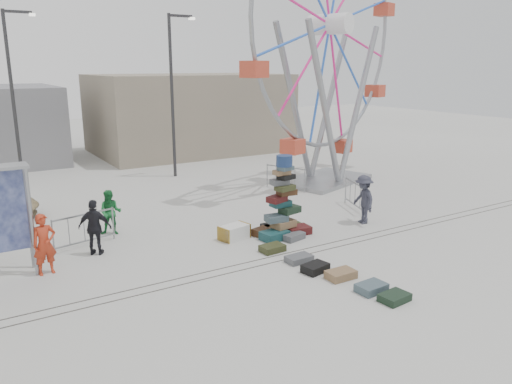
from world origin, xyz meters
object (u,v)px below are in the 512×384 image
barricade_wheel_front (355,196)px  pedestrian_red (45,244)px  lamp_post_left (14,90)px  suitcase_tower (282,213)px  barricade_dummy_c (84,230)px  lamp_post_right (174,88)px  pedestrian_green (111,212)px  pedestrian_black (95,227)px  steamer_trunk (234,232)px  barricade_wheel_back (285,178)px  ferris_wheel (329,46)px  pedestrian_grey (363,199)px

barricade_wheel_front → pedestrian_red: 11.61m
lamp_post_left → suitcase_tower: lamp_post_left is taller
suitcase_tower → barricade_dummy_c: (-5.94, 2.36, -0.22)m
lamp_post_right → pedestrian_green: size_ratio=5.20×
barricade_dummy_c → pedestrian_black: 0.93m
suitcase_tower → pedestrian_green: bearing=144.2°
steamer_trunk → lamp_post_right: bearing=65.5°
lamp_post_left → barricade_wheel_back: (10.12, -7.35, -3.93)m
steamer_trunk → barricade_wheel_front: bearing=-6.8°
ferris_wheel → pedestrian_grey: (-3.05, -5.92, -5.55)m
lamp_post_left → ferris_wheel: ferris_wheel is taller
suitcase_tower → pedestrian_green: size_ratio=1.78×
lamp_post_left → barricade_dummy_c: lamp_post_left is taller
barricade_wheel_back → pedestrian_grey: bearing=-29.4°
lamp_post_right → pedestrian_red: size_ratio=4.67×
pedestrian_grey → lamp_post_right: bearing=-152.9°
ferris_wheel → barricade_wheel_back: 6.43m
barricade_dummy_c → pedestrian_green: size_ratio=1.30×
steamer_trunk → pedestrian_green: 4.24m
steamer_trunk → lamp_post_left: bearing=99.7°
lamp_post_left → suitcase_tower: (6.39, -12.51, -3.72)m
lamp_post_left → pedestrian_green: 10.23m
ferris_wheel → steamer_trunk: 11.18m
steamer_trunk → pedestrian_green: (-3.32, 2.59, 0.54)m
lamp_post_left → suitcase_tower: 14.53m
barricade_wheel_back → ferris_wheel: bearing=72.4°
suitcase_tower → pedestrian_black: (-5.81, 1.49, 0.09)m
ferris_wheel → suitcase_tower: bearing=-157.2°
barricade_wheel_back → pedestrian_red: (-11.09, -4.43, 0.31)m
barricade_dummy_c → suitcase_tower: bearing=-34.7°
lamp_post_right → pedestrian_green: 9.95m
barricade_wheel_front → barricade_wheel_back: size_ratio=1.00×
pedestrian_black → ferris_wheel: bearing=-128.8°
suitcase_tower → pedestrian_grey: size_ratio=1.54×
lamp_post_right → barricade_dummy_c: size_ratio=4.00×
lamp_post_left → pedestrian_red: (-0.97, -11.78, -3.63)m
steamer_trunk → barricade_dummy_c: size_ratio=0.49×
suitcase_tower → steamer_trunk: bearing=158.4°
suitcase_tower → barricade_dummy_c: size_ratio=1.37×
pedestrian_green → pedestrian_grey: (8.13, -3.55, 0.12)m
lamp_post_right → barricade_wheel_front: 10.86m
suitcase_tower → ferris_wheel: ferris_wheel is taller
lamp_post_right → barricade_wheel_front: bearing=-69.0°
ferris_wheel → pedestrian_red: ferris_wheel is taller
lamp_post_right → lamp_post_left: bearing=164.1°
lamp_post_right → pedestrian_grey: 11.83m
barricade_dummy_c → barricade_wheel_back: bearing=3.1°
lamp_post_left → lamp_post_right: bearing=-15.9°
ferris_wheel → barricade_wheel_back: bearing=168.6°
steamer_trunk → pedestrian_green: pedestrian_green is taller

